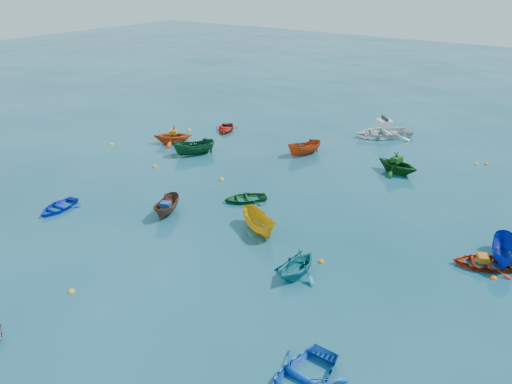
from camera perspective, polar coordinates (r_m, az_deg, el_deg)
The scene contains 27 objects.
ground at distance 27.27m, azimuth -6.13°, elevation -4.33°, with size 160.00×160.00×0.00m, color #0A3E4F.
dinghy_blue_sw at distance 31.50m, azimuth -21.65°, elevation -1.89°, with size 1.88×2.62×0.54m, color #1030D2.
sampan_brown_mid at distance 29.26m, azimuth -10.07°, elevation -2.47°, with size 1.01×2.69×1.04m, color brown.
dinghy_orange_w at distance 40.80m, azimuth -9.45°, elevation 5.50°, with size 2.57×2.98×1.57m, color #D84914.
sampan_yellow_mid at distance 26.95m, azimuth 0.37°, elevation -4.55°, with size 1.17×3.11×1.20m, color gold.
dinghy_green_e at distance 30.36m, azimuth -1.28°, elevation -1.02°, with size 1.88×2.63×0.55m, color #13541D.
dinghy_cyan_se at distance 23.51m, azimuth 4.68°, elevation -9.44°, with size 2.27×2.64×1.39m, color teal.
sampan_orange_n at distance 37.98m, azimuth 5.52°, elevation 4.27°, with size 1.11×2.94×1.14m, color #B93D11.
dinghy_green_n at distance 35.74m, azimuth 15.75°, elevation 2.09°, with size 2.58×2.99×1.57m, color #0F4311.
dinghy_red_ne at distance 26.39m, azimuth 24.54°, elevation -7.72°, with size 2.06×2.88×0.60m, color #A72C0D.
sampan_blue_far at distance 27.25m, azimuth 26.36°, elevation -7.05°, with size 1.16×3.07×1.19m, color #0D21A8.
dinghy_red_far at distance 43.53m, azimuth -3.48°, elevation 7.01°, with size 2.02×2.83×0.59m, color red.
sampan_green_far at distance 38.05m, azimuth -7.06°, elevation 4.24°, with size 1.21×3.21×1.24m, color #0F4321.
motorboat_white at distance 43.25m, azimuth 14.31°, elevation 6.17°, with size 3.41×4.77×1.59m, color white.
tarp_blue_a at distance 28.84m, azimuth -10.28°, elevation -1.43°, with size 0.58×0.44×0.28m, color navy.
tarp_orange_a at distance 40.50m, azimuth -9.47°, elevation 6.78°, with size 0.70×0.53×0.34m, color orange.
tarp_green_b at distance 35.45m, azimuth 15.79°, elevation 3.58°, with size 0.74×0.56×0.36m, color #114715.
tarp_orange_b at distance 26.15m, azimuth 24.49°, elevation -6.88°, with size 0.61×0.47×0.30m, color #BE6913.
buoy_ye_a at distance 23.79m, azimuth -20.34°, elevation -10.68°, with size 0.31×0.31×0.31m, color yellow.
buoy_or_b at distance 24.56m, azimuth 7.43°, elevation -7.95°, with size 0.30×0.30×0.30m, color orange.
buoy_ye_b at distance 41.57m, azimuth -16.19°, elevation 5.21°, with size 0.32×0.32×0.32m, color yellow.
buoy_or_c at distance 36.13m, azimuth -11.48°, elevation 2.79°, with size 0.34×0.34×0.34m, color orange.
buoy_ye_c at distance 33.38m, azimuth -3.95°, elevation 1.39°, with size 0.35×0.35×0.35m, color gold.
buoy_or_d at distance 25.62m, azimuth 25.51°, elevation -8.94°, with size 0.31×0.31×0.31m, color #FF5E0D.
buoy_ye_d at distance 43.88m, azimuth -7.66°, elevation 6.98°, with size 0.33×0.33×0.33m, color yellow.
buoy_or_e at distance 39.55m, azimuth 24.83°, elevation 2.87°, with size 0.32×0.32×0.32m, color #FF5E0D.
buoy_ye_e at distance 39.23m, azimuth 23.89°, elevation 2.88°, with size 0.31×0.31×0.31m, color gold.
Camera 1 is at (16.12, -17.63, 13.14)m, focal length 35.00 mm.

